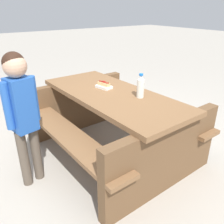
# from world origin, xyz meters

# --- Properties ---
(ground_plane) EXTENTS (30.00, 30.00, 0.00)m
(ground_plane) POSITION_xyz_m (0.00, 0.00, 0.00)
(ground_plane) COLOR #ADA599
(ground_plane) RESTS_ON ground
(picnic_table) EXTENTS (1.85, 1.46, 0.75)m
(picnic_table) POSITION_xyz_m (0.00, 0.00, 0.44)
(picnic_table) COLOR brown
(picnic_table) RESTS_ON ground
(soda_bottle) EXTENTS (0.07, 0.07, 0.25)m
(soda_bottle) POSITION_xyz_m (-0.27, -0.16, 0.86)
(soda_bottle) COLOR silver
(soda_bottle) RESTS_ON picnic_table
(hotdog_tray) EXTENTS (0.20, 0.14, 0.08)m
(hotdog_tray) POSITION_xyz_m (0.19, -0.02, 0.78)
(hotdog_tray) COLOR white
(hotdog_tray) RESTS_ON picnic_table
(child_in_coat) EXTENTS (0.22, 0.31, 1.28)m
(child_in_coat) POSITION_xyz_m (0.05, 0.93, 0.82)
(child_in_coat) COLOR brown
(child_in_coat) RESTS_ON ground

